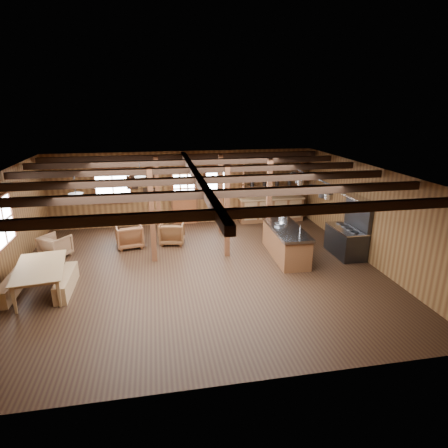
{
  "coord_description": "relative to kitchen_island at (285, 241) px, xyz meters",
  "views": [
    {
      "loc": [
        -1.04,
        -9.51,
        4.48
      ],
      "look_at": [
        0.82,
        0.54,
        1.17
      ],
      "focal_mm": 30.0,
      "sensor_mm": 36.0,
      "label": 1
    }
  ],
  "objects": [
    {
      "name": "room",
      "position": [
        -2.74,
        -0.61,
        0.92
      ],
      "size": [
        10.04,
        9.04,
        2.84
      ],
      "color": "black",
      "rests_on": "ground"
    },
    {
      "name": "ceiling_joists",
      "position": [
        -2.74,
        -0.43,
        2.2
      ],
      "size": [
        9.8,
        8.82,
        0.18
      ],
      "color": "black",
      "rests_on": "ceiling"
    },
    {
      "name": "timber_posts",
      "position": [
        -2.22,
        1.47,
        0.92
      ],
      "size": [
        3.95,
        2.35,
        2.8
      ],
      "color": "#4E2816",
      "rests_on": "floor"
    },
    {
      "name": "back_door",
      "position": [
        -2.74,
        3.84,
        0.4
      ],
      "size": [
        1.02,
        0.08,
        2.15
      ],
      "color": "brown",
      "rests_on": "floor"
    },
    {
      "name": "window_back_left",
      "position": [
        -5.34,
        3.85,
        1.12
      ],
      "size": [
        1.32,
        0.06,
        1.32
      ],
      "color": "white",
      "rests_on": "wall_back"
    },
    {
      "name": "window_back_right",
      "position": [
        -1.44,
        3.85,
        1.12
      ],
      "size": [
        1.02,
        0.06,
        1.32
      ],
      "color": "white",
      "rests_on": "wall_back"
    },
    {
      "name": "window_left",
      "position": [
        -7.7,
        -0.11,
        1.12
      ],
      "size": [
        0.14,
        1.24,
        1.32
      ],
      "color": "white",
      "rests_on": "wall_back"
    },
    {
      "name": "notice_boards",
      "position": [
        -4.23,
        3.84,
        1.16
      ],
      "size": [
        1.08,
        0.03,
        0.9
      ],
      "color": "beige",
      "rests_on": "wall_back"
    },
    {
      "name": "back_counter",
      "position": [
        0.66,
        3.59,
        0.12
      ],
      "size": [
        2.55,
        0.6,
        2.45
      ],
      "color": "brown",
      "rests_on": "floor"
    },
    {
      "name": "pendant_lamps",
      "position": [
        -4.99,
        0.39,
        1.77
      ],
      "size": [
        1.86,
        2.36,
        0.66
      ],
      "color": "#2F2F32",
      "rests_on": "ceiling"
    },
    {
      "name": "pot_rack",
      "position": [
        0.51,
        -0.27,
        1.8
      ],
      "size": [
        0.35,
        3.0,
        0.44
      ],
      "color": "#2F2F32",
      "rests_on": "ceiling"
    },
    {
      "name": "kitchen_island",
      "position": [
        0.0,
        0.0,
        0.0
      ],
      "size": [
        0.96,
        2.53,
        1.2
      ],
      "rotation": [
        0.0,
        0.0,
        -0.03
      ],
      "color": "brown",
      "rests_on": "floor"
    },
    {
      "name": "step_stool",
      "position": [
        -0.06,
        -0.11,
        -0.29
      ],
      "size": [
        0.47,
        0.36,
        0.38
      ],
      "primitive_type": "cube",
      "rotation": [
        0.0,
        0.0,
        0.13
      ],
      "color": "olive",
      "rests_on": "floor"
    },
    {
      "name": "commercial_range",
      "position": [
        1.92,
        -0.22,
        0.13
      ],
      "size": [
        0.78,
        1.49,
        1.84
      ],
      "color": "#2F2F32",
      "rests_on": "floor"
    },
    {
      "name": "dining_table",
      "position": [
        -6.64,
        -1.11,
        -0.13
      ],
      "size": [
        1.39,
        2.13,
        0.7
      ],
      "primitive_type": "imported",
      "rotation": [
        0.0,
        0.0,
        1.71
      ],
      "color": "olive",
      "rests_on": "floor"
    },
    {
      "name": "bench_wall",
      "position": [
        -7.39,
        -1.11,
        -0.27
      ],
      "size": [
        0.28,
        1.51,
        0.41
      ],
      "primitive_type": "cube",
      "color": "olive",
      "rests_on": "floor"
    },
    {
      "name": "bench_aisle",
      "position": [
        -6.11,
        -1.11,
        -0.26
      ],
      "size": [
        0.3,
        1.6,
        0.44
      ],
      "primitive_type": "cube",
      "color": "olive",
      "rests_on": "floor"
    },
    {
      "name": "armchair_a",
      "position": [
        -4.72,
        1.67,
        -0.1
      ],
      "size": [
        0.95,
        0.97,
        0.76
      ],
      "primitive_type": "imported",
      "rotation": [
        0.0,
        0.0,
        3.33
      ],
      "color": "brown",
      "rests_on": "floor"
    },
    {
      "name": "armchair_b",
      "position": [
        -3.34,
        1.75,
        -0.11
      ],
      "size": [
        0.9,
        0.92,
        0.73
      ],
      "primitive_type": "imported",
      "rotation": [
        0.0,
        0.0,
        2.98
      ],
      "color": "#59341A",
      "rests_on": "floor"
    },
    {
      "name": "armchair_c",
      "position": [
        -6.89,
        1.24,
        -0.13
      ],
      "size": [
        1.03,
        1.04,
        0.69
      ],
      "primitive_type": "imported",
      "rotation": [
        0.0,
        0.0,
        2.54
      ],
      "color": "brown",
      "rests_on": "floor"
    },
    {
      "name": "counter_pot",
      "position": [
        0.13,
        0.66,
        0.55
      ],
      "size": [
        0.28,
        0.28,
        0.17
      ],
      "primitive_type": "cylinder",
      "color": "#B0B2B7",
      "rests_on": "kitchen_island"
    },
    {
      "name": "bowl",
      "position": [
        -0.14,
        0.21,
        0.5
      ],
      "size": [
        0.36,
        0.36,
        0.07
      ],
      "primitive_type": "imported",
      "rotation": [
        0.0,
        0.0,
        0.31
      ],
      "color": "silver",
      "rests_on": "kitchen_island"
    }
  ]
}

